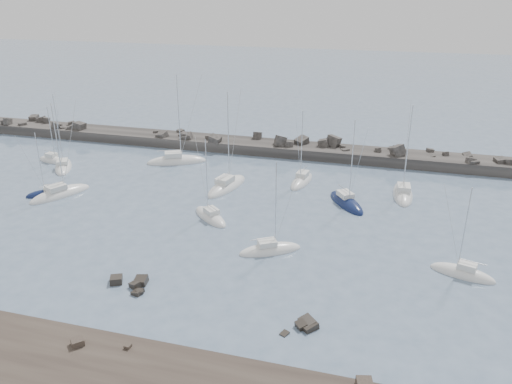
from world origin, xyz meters
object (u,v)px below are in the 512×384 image
sailboat_9 (462,274)px  sailboat_10 (403,194)px  sailboat_13 (227,187)px  sailboat_6 (302,181)px  sailboat_8 (346,203)px  sailboat_14 (54,161)px  sailboat_1 (63,167)px  sailboat_5 (210,217)px  sailboat_7 (270,250)px  sailboat_2 (49,194)px  sailboat_4 (177,162)px  sailboat_3 (60,195)px

sailboat_9 → sailboat_10: 21.66m
sailboat_9 → sailboat_13: sailboat_13 is taller
sailboat_6 → sailboat_10: sailboat_10 is taller
sailboat_8 → sailboat_14: bearing=174.8°
sailboat_1 → sailboat_5: size_ratio=1.15×
sailboat_13 → sailboat_14: bearing=174.1°
sailboat_1 → sailboat_10: size_ratio=0.93×
sailboat_1 → sailboat_10: (54.97, 2.98, 0.02)m
sailboat_7 → sailboat_9: 20.88m
sailboat_10 → sailboat_14: bearing=-179.3°
sailboat_5 → sailboat_8: bearing=29.3°
sailboat_9 → sailboat_13: (-31.94, 16.69, 0.01)m
sailboat_8 → sailboat_9: size_ratio=1.23×
sailboat_2 → sailboat_13: bearing=21.9°
sailboat_1 → sailboat_4: (17.20, 7.60, 0.02)m
sailboat_2 → sailboat_5: 25.42m
sailboat_1 → sailboat_7: sailboat_1 is taller
sailboat_3 → sailboat_6: sailboat_3 is taller
sailboat_14 → sailboat_1: bearing=-32.5°
sailboat_3 → sailboat_9: (54.40, -7.34, -0.00)m
sailboat_1 → sailboat_9: (61.18, -17.77, 0.01)m
sailboat_3 → sailboat_6: bearing=23.8°
sailboat_6 → sailboat_14: 43.44m
sailboat_5 → sailboat_9: size_ratio=1.07×
sailboat_5 → sailboat_13: 10.78m
sailboat_3 → sailboat_13: (22.46, 9.35, 0.01)m
sailboat_5 → sailboat_10: (24.37, 14.76, 0.01)m
sailboat_5 → sailboat_3: bearing=176.8°
sailboat_4 → sailboat_5: sailboat_4 is taller
sailboat_1 → sailboat_5: (30.60, -11.78, 0.00)m
sailboat_2 → sailboat_7: size_ratio=0.88×
sailboat_8 → sailboat_5: bearing=-150.7°
sailboat_1 → sailboat_13: 29.27m
sailboat_9 → sailboat_10: sailboat_10 is taller
sailboat_7 → sailboat_8: sailboat_8 is taller
sailboat_2 → sailboat_10: (49.77, 13.74, 0.02)m
sailboat_7 → sailboat_8: 17.43m
sailboat_13 → sailboat_14: 33.04m
sailboat_1 → sailboat_9: size_ratio=1.23×
sailboat_6 → sailboat_13: sailboat_13 is taller
sailboat_5 → sailboat_14: 37.00m
sailboat_4 → sailboat_7: 34.72m
sailboat_3 → sailboat_14: (-10.40, 12.74, -0.00)m
sailboat_3 → sailboat_1: bearing=123.0°
sailboat_9 → sailboat_13: bearing=152.4°
sailboat_3 → sailboat_10: 50.02m
sailboat_6 → sailboat_7: (0.52, -22.45, -0.01)m
sailboat_8 → sailboat_3: bearing=-168.8°
sailboat_14 → sailboat_4: bearing=14.3°
sailboat_2 → sailboat_9: bearing=-7.1°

